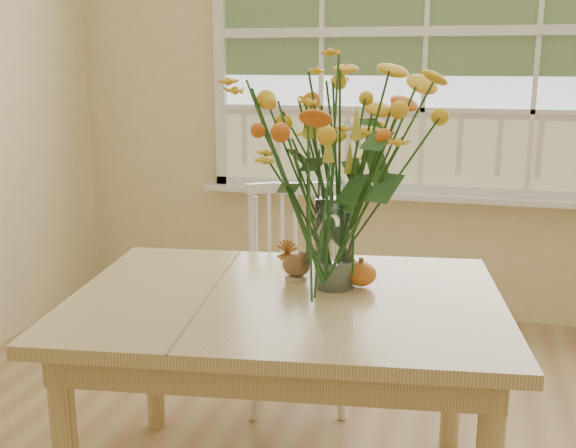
# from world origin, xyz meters

# --- Properties ---
(wall_back) EXTENTS (4.00, 0.02, 2.70)m
(wall_back) POSITION_xyz_m (0.00, 2.25, 1.35)
(wall_back) COLOR beige
(wall_back) RESTS_ON floor
(window) EXTENTS (2.42, 0.12, 1.74)m
(window) POSITION_xyz_m (0.00, 2.21, 1.53)
(window) COLOR silver
(window) RESTS_ON wall_back
(dining_table) EXTENTS (1.42, 1.10, 0.70)m
(dining_table) POSITION_xyz_m (-0.27, 0.44, 0.61)
(dining_table) COLOR tan
(dining_table) RESTS_ON floor
(windsor_chair) EXTENTS (0.51, 0.50, 0.89)m
(windsor_chair) POSITION_xyz_m (-0.42, 1.15, 0.50)
(windsor_chair) COLOR white
(windsor_chair) RESTS_ON floor
(flower_vase) EXTENTS (0.59, 0.59, 0.70)m
(flower_vase) POSITION_xyz_m (-0.15, 0.56, 1.12)
(flower_vase) COLOR white
(flower_vase) RESTS_ON dining_table
(pumpkin) EXTENTS (0.10, 0.10, 0.08)m
(pumpkin) POSITION_xyz_m (-0.07, 0.58, 0.74)
(pumpkin) COLOR #C84D17
(pumpkin) RESTS_ON dining_table
(turkey_figurine) EXTENTS (0.10, 0.08, 0.12)m
(turkey_figurine) POSITION_xyz_m (-0.28, 0.60, 0.75)
(turkey_figurine) COLOR #CCB78C
(turkey_figurine) RESTS_ON dining_table
(dark_gourd) EXTENTS (0.12, 0.09, 0.08)m
(dark_gourd) POSITION_xyz_m (-0.13, 0.64, 0.74)
(dark_gourd) COLOR #38160F
(dark_gourd) RESTS_ON dining_table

